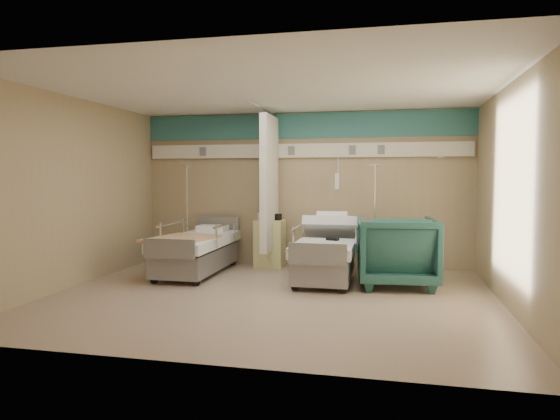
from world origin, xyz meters
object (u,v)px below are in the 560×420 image
object	(u,v)px
bed_left	(197,255)
iv_stand_left	(188,244)
bed_right	(327,260)
visitor_armchair	(397,251)
iv_stand_right	(374,249)
bedside_cabinet	(270,243)

from	to	relation	value
bed_left	iv_stand_left	distance (m)	0.90
bed_right	bed_left	world-z (taller)	same
visitor_armchair	iv_stand_right	bearing A→B (deg)	-77.79
iv_stand_right	iv_stand_left	distance (m)	3.39
iv_stand_left	visitor_armchair	bearing A→B (deg)	-14.94
iv_stand_left	bedside_cabinet	bearing A→B (deg)	5.22
iv_stand_left	iv_stand_right	bearing A→B (deg)	2.97
iv_stand_right	iv_stand_left	bearing A→B (deg)	-177.03
bed_left	bedside_cabinet	distance (m)	1.39
bed_right	bedside_cabinet	size ratio (longest dim) A/B	2.54
bed_right	iv_stand_right	bearing A→B (deg)	53.11
visitor_armchair	iv_stand_left	world-z (taller)	iv_stand_left
bed_left	visitor_armchair	world-z (taller)	visitor_armchair
bedside_cabinet	iv_stand_right	bearing A→B (deg)	1.10
bed_left	iv_stand_right	world-z (taller)	iv_stand_right
bedside_cabinet	iv_stand_left	bearing A→B (deg)	-174.78
bed_right	visitor_armchair	size ratio (longest dim) A/B	1.87
iv_stand_right	bedside_cabinet	bearing A→B (deg)	-178.90
bed_left	iv_stand_left	size ratio (longest dim) A/B	1.16
bed_left	iv_stand_left	xyz separation A→B (m)	(-0.48, 0.76, 0.07)
bed_right	iv_stand_left	xyz separation A→B (m)	(-2.68, 0.76, 0.07)
bed_left	iv_stand_right	bearing A→B (deg)	17.87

